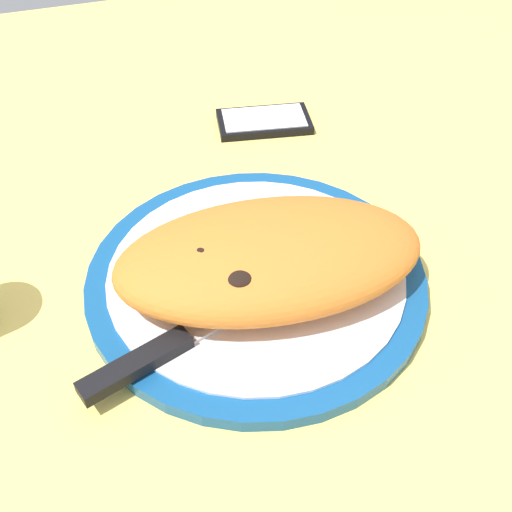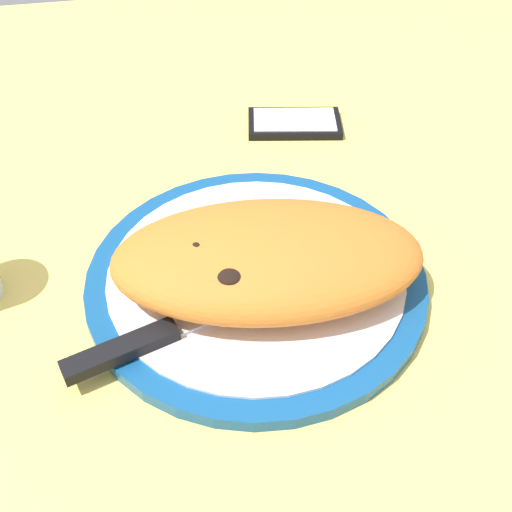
# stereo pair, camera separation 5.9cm
# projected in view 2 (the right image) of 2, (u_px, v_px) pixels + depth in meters

# --- Properties ---
(ground_plane) EXTENTS (1.50, 1.50, 0.03)m
(ground_plane) POSITION_uv_depth(u_px,v_px,m) (256.00, 294.00, 0.62)
(ground_plane) COLOR #EACC60
(plate) EXTENTS (0.33, 0.33, 0.02)m
(plate) POSITION_uv_depth(u_px,v_px,m) (256.00, 278.00, 0.61)
(plate) COLOR navy
(plate) RESTS_ON ground_plane
(calzone) EXTENTS (0.30, 0.19, 0.06)m
(calzone) POSITION_uv_depth(u_px,v_px,m) (268.00, 258.00, 0.57)
(calzone) COLOR orange
(calzone) RESTS_ON plate
(fork) EXTENTS (0.16, 0.03, 0.00)m
(fork) POSITION_uv_depth(u_px,v_px,m) (202.00, 225.00, 0.65)
(fork) COLOR silver
(fork) RESTS_ON plate
(knife) EXTENTS (0.24, 0.10, 0.01)m
(knife) POSITION_uv_depth(u_px,v_px,m) (159.00, 335.00, 0.54)
(knife) COLOR silver
(knife) RESTS_ON plate
(smartphone) EXTENTS (0.13, 0.09, 0.01)m
(smartphone) POSITION_uv_depth(u_px,v_px,m) (294.00, 123.00, 0.81)
(smartphone) COLOR black
(smartphone) RESTS_ON ground_plane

